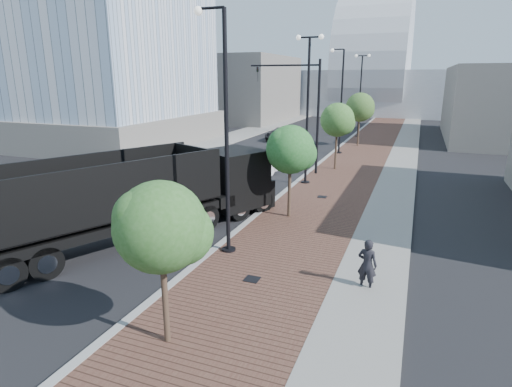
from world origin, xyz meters
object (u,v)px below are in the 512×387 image
(white_sedan, at_px, (251,167))
(dark_car_mid, at_px, (281,134))
(dump_truck, at_px, (178,195))
(pedestrian, at_px, (367,265))

(white_sedan, bearing_deg, dark_car_mid, 119.24)
(dump_truck, xyz_separation_m, white_sedan, (-0.64, 10.55, -0.83))
(dump_truck, height_order, dark_car_mid, dump_truck)
(pedestrian, bearing_deg, white_sedan, -43.66)
(dark_car_mid, relative_size, pedestrian, 2.82)
(dump_truck, xyz_separation_m, pedestrian, (8.86, -2.94, -0.70))
(dark_car_mid, bearing_deg, pedestrian, -63.54)
(dump_truck, distance_m, dark_car_mid, 29.04)
(dump_truck, bearing_deg, dark_car_mid, 123.32)
(dark_car_mid, distance_m, pedestrian, 34.27)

